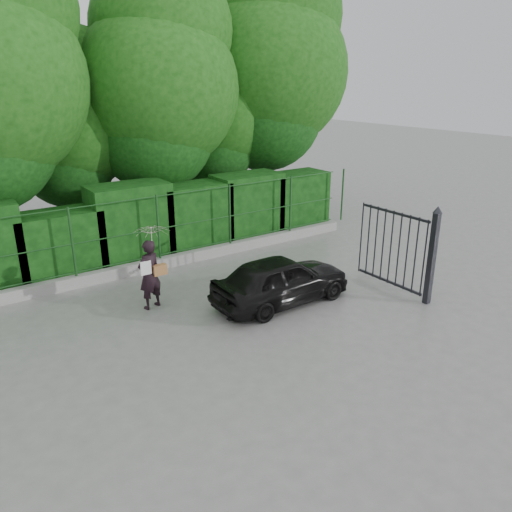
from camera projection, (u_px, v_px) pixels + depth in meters
ground at (236, 337)px, 10.28m from camera, size 80.00×80.00×0.00m
kerb at (147, 266)px, 13.70m from camera, size 14.00×0.25×0.30m
fence at (152, 228)px, 13.46m from camera, size 14.13×0.06×1.80m
hedge at (129, 227)px, 14.15m from camera, size 14.20×1.20×2.26m
trees at (129, 92)px, 15.30m from camera, size 17.10×6.15×8.08m
gate at (415, 250)px, 11.79m from camera, size 0.22×2.33×2.36m
woman at (151, 256)px, 11.26m from camera, size 0.90×0.84×1.93m
car at (281, 280)px, 11.67m from camera, size 3.43×1.40×1.16m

